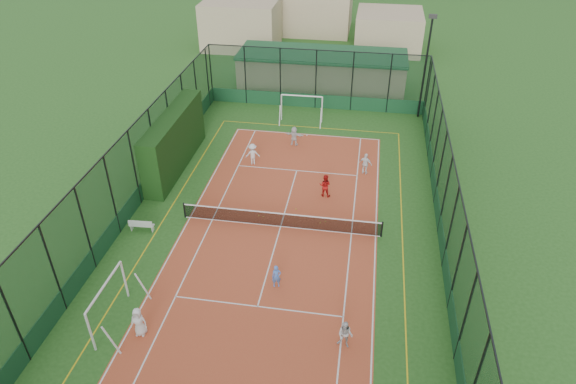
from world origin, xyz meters
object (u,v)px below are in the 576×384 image
Objects in this scene: clubhouse at (322,69)px; child_near_right at (345,335)px; child_near_left at (139,322)px; floodlight_ne at (425,68)px; child_far_left at (253,154)px; futsal_goal_far at (302,109)px; child_near_mid at (276,276)px; white_bench at (142,225)px; coach at (325,185)px; child_far_right at (365,164)px; futsal_goal_near at (109,304)px; child_far_back at (294,136)px.

clubhouse is 30.39m from child_near_right.
floodlight_ne is at bearing 58.97° from child_near_left.
child_near_left is 0.99× the size of child_far_left.
child_far_left is at bearing 80.68° from child_near_left.
futsal_goal_far reaches higher than child_near_mid.
floodlight_ne reaches higher than white_bench.
child_near_left reaches higher than coach.
white_bench is 7.85m from child_near_left.
child_far_right is (5.39, -7.42, -0.33)m from futsal_goal_far.
clubhouse is 24.90m from white_bench.
child_near_mid is 8.65m from coach.
futsal_goal_near is 1.02× the size of futsal_goal_far.
clubhouse is 15.92m from child_far_right.
child_far_left is (-2.38, -7.36, -0.31)m from futsal_goal_far.
floodlight_ne is 15.65m from child_far_left.
child_far_right is 1.04× the size of child_far_back.
child_far_right is at bearing 163.80° from child_far_left.
white_bench is 0.93× the size of child_far_right.
floodlight_ne reaches higher than child_near_left.
futsal_goal_far is (7.02, 15.82, 0.69)m from white_bench.
floodlight_ne is 0.54× the size of clubhouse.
child_far_right is (0.33, 14.86, 0.05)m from child_near_right.
child_far_right reaches higher than child_far_back.
child_near_mid is 0.84× the size of child_far_right.
clubhouse is (-8.60, 5.40, -2.55)m from floodlight_ne.
futsal_goal_far is at bearing -36.60° from child_far_right.
child_far_right is at bearing 30.46° from white_bench.
floodlight_ne is at bearing -32.12° from clubhouse.
futsal_goal_far is (5.66, 22.58, -0.02)m from futsal_goal_near.
child_near_left reaches higher than child_far_right.
futsal_goal_far reaches higher than child_far_right.
white_bench is at bearing 51.52° from child_far_right.
floodlight_ne reaches higher than child_near_mid.
floodlight_ne is at bearing -136.43° from child_far_back.
child_far_left is (-3.16, -15.16, -0.80)m from clubhouse.
white_bench is at bearing -108.28° from clubhouse.
futsal_goal_far is at bearing -165.68° from floodlight_ne.
coach is (7.04, 12.52, -0.00)m from child_near_left.
futsal_goal_near is 2.71× the size of child_near_mid.
child_near_mid is (7.09, 3.52, -0.47)m from futsal_goal_near.
floodlight_ne reaches higher than child_far_right.
child_near_left is at bearing 68.13° from child_far_left.
clubhouse is at bearing 68.10° from white_bench.
coach is at bearing -83.19° from clubhouse.
child_far_left is (-11.76, -9.76, -3.35)m from floodlight_ne.
child_far_back reaches higher than child_near_right.
child_near_right is at bearing -31.79° from white_bench.
floodlight_ne is at bearing 44.38° from white_bench.
futsal_goal_far is (-0.78, -7.80, -0.48)m from clubhouse.
child_near_left is 14.37m from coach.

